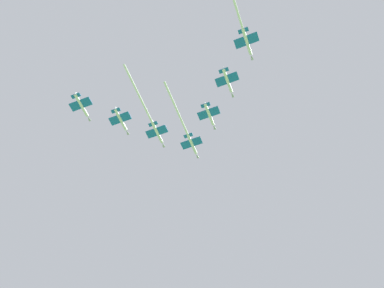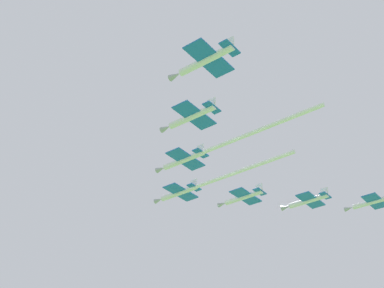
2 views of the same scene
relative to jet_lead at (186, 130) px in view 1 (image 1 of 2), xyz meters
name	(u,v)px [view 1 (image 1 of 2)]	position (x,y,z in m)	size (l,w,h in m)	color
jet_lead	(186,130)	(0.00, 0.00, 0.00)	(9.91, 39.34, 2.79)	white
jet_port_inner	(150,117)	(-13.63, -9.94, -0.34)	(9.91, 41.00, 2.79)	white
jet_starboard_inner	(209,115)	(11.61, -4.89, 0.34)	(9.91, 13.44, 2.79)	white
jet_port_outer	(121,120)	(-26.13, -11.58, -0.55)	(9.91, 13.44, 2.79)	white
jet_starboard_outer	(228,81)	(22.09, -18.13, 0.56)	(9.91, 13.44, 2.79)	white
jet_center_rear	(82,106)	(-39.84, -22.12, -1.31)	(9.91, 13.44, 2.79)	white
jet_port_trail	(238,14)	(30.91, -43.57, 1.31)	(10.97, 49.34, 2.79)	white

